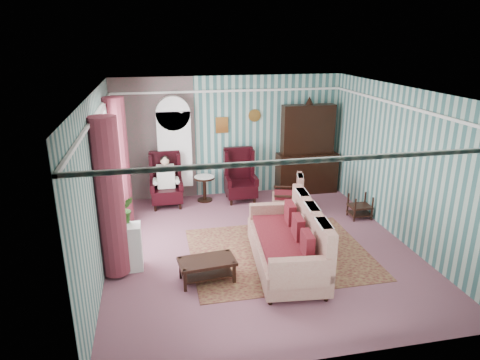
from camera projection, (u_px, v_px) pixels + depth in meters
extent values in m
plane|color=#844D5A|center=(259.00, 247.00, 8.03)|extent=(6.00, 6.00, 0.00)
cube|color=#3A6A68|center=(230.00, 137.00, 10.35)|extent=(5.50, 0.02, 2.90)
cube|color=#3A6A68|center=(326.00, 254.00, 4.79)|extent=(5.50, 0.02, 2.90)
cube|color=#3A6A68|center=(99.00, 184.00, 7.04)|extent=(0.02, 6.00, 2.90)
cube|color=#3A6A68|center=(401.00, 165.00, 8.09)|extent=(0.02, 6.00, 2.90)
cube|color=white|center=(262.00, 91.00, 7.10)|extent=(5.50, 6.00, 0.02)
cube|color=#964C5D|center=(154.00, 140.00, 10.00)|extent=(1.90, 0.01, 2.90)
cube|color=white|center=(261.00, 112.00, 7.22)|extent=(5.50, 6.00, 0.05)
cube|color=white|center=(104.00, 168.00, 7.57)|extent=(0.04, 1.50, 1.90)
cylinder|color=brown|center=(110.00, 199.00, 6.70)|extent=(0.44, 0.44, 2.60)
cylinder|color=brown|center=(118.00, 162.00, 8.64)|extent=(0.44, 0.44, 2.60)
cube|color=#B87231|center=(222.00, 125.00, 10.19)|extent=(0.30, 0.03, 0.38)
cube|color=white|center=(175.00, 155.00, 10.05)|extent=(0.80, 0.28, 2.24)
cube|color=black|center=(308.00, 146.00, 10.54)|extent=(1.50, 0.56, 2.36)
cube|color=black|center=(166.00, 180.00, 9.80)|extent=(0.76, 0.80, 1.25)
cube|color=black|center=(241.00, 176.00, 10.13)|extent=(0.76, 0.80, 1.25)
cylinder|color=black|center=(205.00, 189.00, 10.22)|extent=(0.50, 0.50, 0.60)
cube|color=black|center=(360.00, 206.00, 9.25)|extent=(0.45, 0.38, 0.54)
cube|color=silver|center=(125.00, 248.00, 7.17)|extent=(0.55, 0.35, 0.80)
cube|color=#521B1C|center=(279.00, 253.00, 7.81)|extent=(3.20, 2.60, 0.01)
cube|color=beige|center=(286.00, 244.00, 7.18)|extent=(1.25, 2.37, 0.91)
cube|color=#BAB390|center=(287.00, 194.00, 9.48)|extent=(0.91, 0.90, 0.89)
cube|color=black|center=(207.00, 270.00, 6.89)|extent=(0.95, 0.59, 0.37)
imported|color=#245119|center=(116.00, 218.00, 6.88)|extent=(0.38, 0.34, 0.38)
imported|color=#1A4816|center=(126.00, 210.00, 7.11)|extent=(0.30, 0.28, 0.46)
imported|color=#1F4F18|center=(119.00, 214.00, 7.00)|extent=(0.29, 0.29, 0.40)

